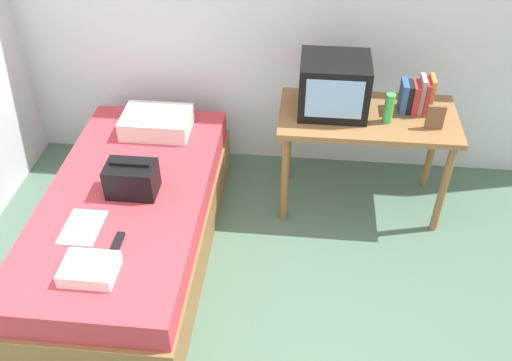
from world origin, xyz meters
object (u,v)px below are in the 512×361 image
Objects in this scene: water_bottle at (389,108)px; bed at (131,222)px; book_row at (417,96)px; handbag at (132,179)px; magazine at (83,227)px; folded_towel at (89,269)px; desk at (367,127)px; pillow at (157,122)px; tv at (334,86)px; remote_dark at (117,243)px; picture_frame at (435,117)px.

bed is at bearing -160.80° from water_bottle.
handbag is at bearing -157.77° from book_row.
folded_towel is at bearing -64.33° from magazine.
pillow is (-1.44, 0.05, -0.09)m from desk.
desk is at bearing 30.68° from magazine.
bed is at bearing 65.75° from magazine.
tv reaches higher than pillow.
book_row is at bearing 4.79° from tv.
tv is (1.24, 0.67, 0.68)m from bed.
water_bottle is at bearing 33.50° from remote_dark.
tv is 0.55m from book_row.
tv is at bearing 35.69° from magazine.
book_row reaches higher than pillow.
handbag is 0.46m from remote_dark.
water_bottle is 0.71× the size of folded_towel.
water_bottle reaches higher than magazine.
book_row is at bearing 114.56° from picture_frame.
handbag is at bearing 5.50° from bed.
handbag reaches higher than remote_dark.
picture_frame is (0.28, -0.05, -0.02)m from water_bottle.
water_bottle reaches higher than folded_towel.
handbag is at bearing -156.23° from desk.
picture_frame is 1.90m from handbag.
handbag reaches higher than folded_towel.
picture_frame is at bearing -5.53° from pillow.
handbag is (0.05, 0.01, 0.35)m from bed.
handbag is 1.92× the size of remote_dark.
water_bottle is 0.25m from book_row.
pillow is at bearing 174.47° from picture_frame.
magazine is at bearing -151.58° from book_row.
book_row is at bearing 21.75° from bed.
magazine is at bearing -152.97° from water_bottle.
handbag reaches higher than bed.
pillow is at bearing 178.01° from desk.
folded_towel is (-0.04, -0.67, -0.06)m from handbag.
folded_towel reaches higher than remote_dark.
water_bottle reaches higher than remote_dark.
desk reaches higher than folded_towel.
pillow is at bearing 92.28° from remote_dark.
picture_frame is at bearing 27.93° from remote_dark.
picture_frame is 2.22m from folded_towel.
remote_dark is at bearing -146.50° from water_bottle.
desk is at bearing 23.15° from bed.
water_bottle is (0.35, -0.11, -0.08)m from tv.
book_row is 2.27m from folded_towel.
water_bottle is (1.59, 0.55, 0.60)m from bed.
pillow reaches higher than remote_dark.
bed is at bearing -156.85° from desk.
tv reaches higher than handbag.
book_row is 1.76m from pillow.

